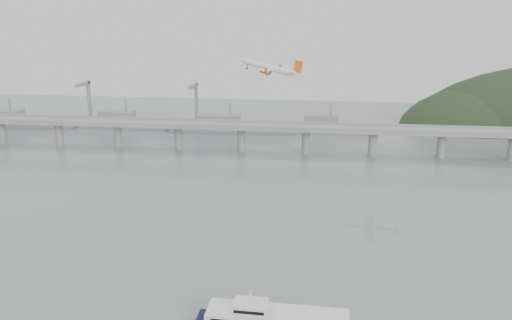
# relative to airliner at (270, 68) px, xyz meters

# --- Properties ---
(ground) EXTENTS (900.00, 900.00, 0.00)m
(ground) POSITION_rel_airliner_xyz_m (-2.18, -96.02, -75.57)
(ground) COLOR slate
(ground) RESTS_ON ground
(bridge) EXTENTS (800.00, 22.00, 23.90)m
(bridge) POSITION_rel_airliner_xyz_m (-3.33, 103.98, -57.92)
(bridge) COLOR gray
(bridge) RESTS_ON ground
(distant_fleet) EXTENTS (453.00, 60.90, 40.00)m
(distant_fleet) POSITION_rel_airliner_xyz_m (-157.54, 169.06, -69.34)
(distant_fleet) COLOR slate
(distant_fleet) RESTS_ON ground
(airliner) EXTENTS (35.73, 32.50, 10.70)m
(airliner) POSITION_rel_airliner_xyz_m (0.00, 0.00, 0.00)
(airliner) COLOR silver
(airliner) RESTS_ON ground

